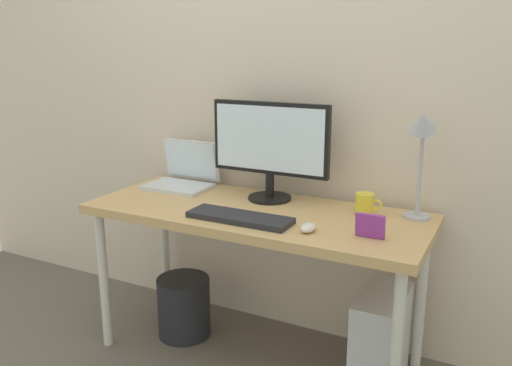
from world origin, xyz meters
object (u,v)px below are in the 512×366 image
at_px(monitor, 270,145).
at_px(laptop, 183,175).
at_px(mouse, 308,228).
at_px(keyboard, 240,218).
at_px(coffee_mug, 365,204).
at_px(desk, 256,224).
at_px(wastebasket, 184,307).
at_px(photo_frame, 370,226).
at_px(desk_lamp, 421,139).
at_px(computer_tower, 380,340).

bearing_deg(monitor, laptop, 178.19).
bearing_deg(mouse, keyboard, -179.99).
distance_m(laptop, coffee_mug, 0.95).
height_order(desk, wastebasket, desk).
bearing_deg(desk, wastebasket, 179.01).
relative_size(monitor, photo_frame, 5.15).
bearing_deg(laptop, coffee_mug, -2.74).
bearing_deg(monitor, desk_lamp, 0.07).
xyz_separation_m(mouse, computer_tower, (0.26, 0.21, -0.52)).
bearing_deg(photo_frame, monitor, 152.53).
bearing_deg(monitor, photo_frame, -27.47).
xyz_separation_m(keyboard, wastebasket, (-0.42, 0.17, -0.58)).
bearing_deg(desk_lamp, monitor, -179.93).
bearing_deg(computer_tower, desk_lamp, 57.00).
height_order(coffee_mug, photo_frame, coffee_mug).
xyz_separation_m(monitor, wastebasket, (-0.39, -0.16, -0.83)).
height_order(photo_frame, computer_tower, photo_frame).
distance_m(coffee_mug, wastebasket, 1.06).
bearing_deg(laptop, monitor, -1.81).
relative_size(desk, desk_lamp, 3.15).
bearing_deg(computer_tower, wastebasket, -177.74).
distance_m(laptop, mouse, 0.88).
bearing_deg(wastebasket, desk_lamp, 8.72).
relative_size(desk, mouse, 16.58).
relative_size(coffee_mug, computer_tower, 0.27).
bearing_deg(desk_lamp, coffee_mug, -171.34).
distance_m(monitor, keyboard, 0.41).
bearing_deg(keyboard, desk_lamp, 27.23).
height_order(desk_lamp, coffee_mug, desk_lamp).
bearing_deg(photo_frame, coffee_mug, 109.86).
xyz_separation_m(computer_tower, wastebasket, (-0.97, -0.04, -0.06)).
height_order(monitor, laptop, monitor).
relative_size(mouse, coffee_mug, 0.79).
distance_m(monitor, wastebasket, 0.93).
distance_m(monitor, laptop, 0.53).
xyz_separation_m(desk_lamp, mouse, (-0.34, -0.33, -0.32)).
xyz_separation_m(monitor, keyboard, (0.02, -0.33, -0.25)).
xyz_separation_m(keyboard, coffee_mug, (0.44, 0.30, 0.04)).
bearing_deg(monitor, keyboard, -86.06).
height_order(keyboard, mouse, mouse).
bearing_deg(desk, mouse, -27.53).
bearing_deg(mouse, computer_tower, 38.44).
relative_size(mouse, photo_frame, 0.82).
distance_m(desk_lamp, mouse, 0.57).
distance_m(desk, keyboard, 0.18).
relative_size(laptop, desk_lamp, 0.68).
distance_m(monitor, photo_frame, 0.66).
bearing_deg(computer_tower, photo_frame, -100.25).
xyz_separation_m(desk, coffee_mug, (0.44, 0.14, 0.11)).
relative_size(keyboard, photo_frame, 4.00).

